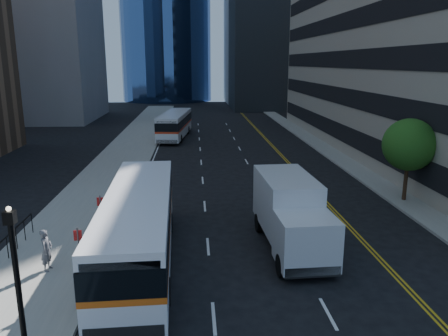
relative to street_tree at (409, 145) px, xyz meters
name	(u,v)px	position (x,y,z in m)	size (l,w,h in m)	color
ground	(289,263)	(-9.00, -8.00, -3.64)	(160.00, 160.00, 0.00)	black
sidewalk_west	(129,151)	(-19.50, 17.00, -3.57)	(5.00, 90.00, 0.15)	gray
sidewalk_east	(324,149)	(0.00, 17.00, -3.57)	(2.00, 90.00, 0.15)	gray
street_tree	(409,145)	(0.00, 0.00, 0.00)	(3.20, 3.20, 5.10)	#332114
lamp_post	(17,279)	(-18.00, -14.00, -0.92)	(0.28, 0.28, 4.56)	black
bus_front	(139,225)	(-15.50, -7.40, -1.92)	(3.10, 12.31, 3.15)	white
bus_rear	(175,124)	(-15.27, 25.04, -2.06)	(3.74, 11.42, 2.89)	white
box_truck	(291,213)	(-8.66, -6.44, -1.90)	(2.64, 6.97, 3.29)	silver
pedestrian	(46,250)	(-19.21, -8.24, -2.61)	(0.65, 0.42, 1.77)	#54555C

